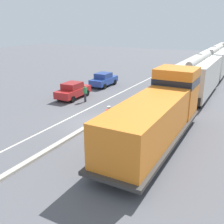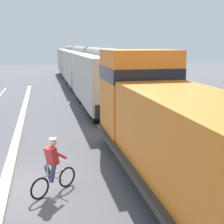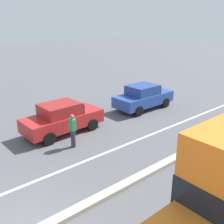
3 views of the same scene
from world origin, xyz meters
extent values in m
plane|color=#56565B|center=(0.00, 0.00, 0.00)|extent=(120.00, 120.00, 0.00)
cube|color=#B2AD9E|center=(0.00, 6.00, 0.08)|extent=(0.36, 36.00, 0.16)
cube|color=silver|center=(-2.40, 6.00, 0.00)|extent=(0.14, 36.00, 0.01)
cube|color=orange|center=(5.22, -2.11, 1.90)|extent=(2.70, 9.86, 2.40)
cube|color=orange|center=(5.22, 2.89, 2.45)|extent=(2.80, 2.80, 3.50)
cube|color=black|center=(5.22, 2.89, 3.24)|extent=(2.83, 2.83, 0.56)
cube|color=#383533|center=(5.22, -1.51, 0.70)|extent=(3.10, 11.60, 0.20)
cylinder|color=#4C4947|center=(5.22, -1.51, 0.55)|extent=(1.10, 3.00, 1.10)
cylinder|color=black|center=(5.22, 2.48, 0.50)|extent=(2.40, 1.00, 1.00)
cylinder|color=black|center=(5.22, 1.68, 0.50)|extent=(2.40, 1.00, 1.00)
cylinder|color=black|center=(5.22, 0.88, 0.50)|extent=(2.40, 1.00, 1.00)
cylinder|color=black|center=(5.22, -3.90, 0.50)|extent=(2.40, 1.00, 1.00)
cylinder|color=black|center=(5.22, -4.70, 0.50)|extent=(2.40, 1.00, 1.00)
cylinder|color=black|center=(5.22, -5.50, 0.50)|extent=(2.40, 1.00, 1.00)
cube|color=beige|center=(5.22, 11.49, 2.15)|extent=(2.90, 10.40, 3.10)
cylinder|color=#A3A19B|center=(5.22, 11.49, 3.88)|extent=(0.60, 9.88, 0.60)
cube|color=black|center=(5.22, 16.74, 0.95)|extent=(2.61, 0.10, 0.70)
cube|color=black|center=(5.22, 6.24, 0.95)|extent=(2.61, 0.10, 0.70)
cylinder|color=black|center=(5.22, 15.27, 0.45)|extent=(2.46, 0.90, 0.90)
cylinder|color=black|center=(5.22, 14.17, 0.45)|extent=(2.46, 0.90, 0.90)
cylinder|color=black|center=(5.22, 8.82, 0.45)|extent=(2.46, 0.90, 0.90)
cylinder|color=black|center=(5.22, 7.72, 0.45)|extent=(2.46, 0.90, 0.90)
cube|color=beige|center=(5.22, 23.09, 2.15)|extent=(2.90, 10.40, 3.10)
cylinder|color=#A09E97|center=(5.22, 23.09, 3.88)|extent=(0.60, 9.88, 0.60)
cube|color=black|center=(5.22, 28.34, 0.95)|extent=(2.61, 0.10, 0.70)
cube|color=black|center=(5.22, 17.84, 0.95)|extent=(2.61, 0.10, 0.70)
cylinder|color=black|center=(5.22, 26.87, 0.45)|extent=(2.46, 0.90, 0.90)
cylinder|color=black|center=(5.22, 25.77, 0.45)|extent=(2.46, 0.90, 0.90)
cylinder|color=black|center=(5.22, 20.42, 0.45)|extent=(2.46, 0.90, 0.90)
cylinder|color=black|center=(5.22, 19.32, 0.45)|extent=(2.46, 0.90, 0.90)
cube|color=black|center=(5.22, 29.44, 0.95)|extent=(2.61, 0.10, 0.70)
cylinder|color=black|center=(5.22, 32.02, 0.45)|extent=(2.46, 0.90, 0.90)
cylinder|color=black|center=(5.22, 30.92, 0.45)|extent=(2.46, 0.90, 0.90)
cube|color=red|center=(-5.62, 4.90, 0.67)|extent=(1.85, 4.26, 0.70)
cube|color=maroon|center=(-5.62, 4.75, 1.32)|extent=(1.57, 1.95, 0.60)
cube|color=#1E232D|center=(-5.65, 5.75, 1.27)|extent=(1.43, 0.17, 0.51)
cylinder|color=black|center=(-6.47, 6.18, 0.32)|extent=(0.24, 0.65, 0.64)
cylinder|color=black|center=(-4.86, 6.23, 0.32)|extent=(0.24, 0.65, 0.64)
cylinder|color=black|center=(-6.38, 3.57, 0.32)|extent=(0.24, 0.65, 0.64)
cylinder|color=black|center=(-4.77, 3.63, 0.32)|extent=(0.24, 0.65, 0.64)
cube|color=#28479E|center=(-5.58, 10.99, 0.67)|extent=(1.74, 4.22, 0.70)
cube|color=navy|center=(-5.58, 10.84, 1.32)|extent=(1.52, 1.92, 0.60)
cube|color=#1E232D|center=(-5.59, 11.84, 1.27)|extent=(1.43, 0.13, 0.51)
cylinder|color=black|center=(-6.40, 12.29, 0.32)|extent=(0.23, 0.64, 0.64)
cylinder|color=black|center=(-4.78, 12.31, 0.32)|extent=(0.23, 0.64, 0.64)
cylinder|color=black|center=(-6.37, 9.68, 0.32)|extent=(0.23, 0.64, 0.64)
cylinder|color=black|center=(-4.76, 9.70, 0.32)|extent=(0.23, 0.64, 0.64)
torus|color=black|center=(1.92, -0.23, 0.33)|extent=(0.56, 0.45, 0.66)
torus|color=black|center=(1.08, -0.86, 0.33)|extent=(0.56, 0.45, 0.66)
cylinder|color=silver|center=(1.50, -0.54, 0.63)|extent=(0.66, 0.52, 0.05)
cylinder|color=silver|center=(1.58, -0.48, 0.45)|extent=(0.41, 0.33, 0.36)
cylinder|color=silver|center=(1.33, -0.68, 0.78)|extent=(0.04, 0.04, 0.30)
cylinder|color=silver|center=(1.86, -0.27, 0.88)|extent=(0.32, 0.40, 0.04)
cylinder|color=#38476B|center=(1.35, -0.54, 0.68)|extent=(0.33, 0.29, 0.52)
cylinder|color=#38476B|center=(1.47, -0.69, 0.68)|extent=(0.30, 0.27, 0.52)
cube|color=red|center=(1.46, -0.57, 1.20)|extent=(0.47, 0.47, 0.57)
sphere|color=beige|center=(1.52, -0.53, 1.59)|extent=(0.22, 0.22, 0.22)
cylinder|color=white|center=(1.52, -0.53, 1.69)|extent=(0.22, 0.22, 0.05)
cylinder|color=red|center=(1.52, -0.32, 1.20)|extent=(0.42, 0.35, 0.36)
cylinder|color=red|center=(1.72, -0.58, 1.20)|extent=(0.42, 0.35, 0.36)
cylinder|color=#33333D|center=(-3.84, 4.39, 0.42)|extent=(0.22, 0.22, 0.85)
cube|color=#338C4C|center=(-3.84, 4.39, 1.13)|extent=(0.34, 0.22, 0.56)
sphere|color=#9E7051|center=(-3.84, 4.39, 1.52)|extent=(0.20, 0.20, 0.20)
camera|label=1|loc=(10.00, -15.76, 7.24)|focal=42.00mm
camera|label=2|loc=(1.29, -9.46, 4.43)|focal=50.00mm
camera|label=3|loc=(5.78, -1.38, 5.71)|focal=42.00mm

